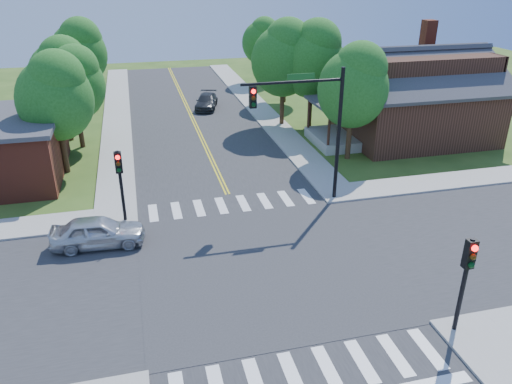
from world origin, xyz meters
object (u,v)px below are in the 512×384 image
object	(u,v)px
signal_mast_ne	(309,116)
signal_pole_se	(467,269)
signal_pole_nw	(120,174)
car_silver	(98,233)
car_dgrey	(207,102)
house_ne	(415,93)

from	to	relation	value
signal_mast_ne	signal_pole_se	distance (m)	11.55
signal_pole_nw	car_silver	size ratio (longest dim) A/B	0.89
signal_mast_ne	car_silver	bearing A→B (deg)	-168.95
signal_mast_ne	signal_pole_se	xyz separation A→B (m)	(1.69, -11.21, -2.19)
signal_mast_ne	car_silver	world-z (taller)	signal_mast_ne
signal_pole_se	car_dgrey	world-z (taller)	signal_pole_se
signal_mast_ne	car_silver	size ratio (longest dim) A/B	1.69
signal_mast_ne	house_ne	size ratio (longest dim) A/B	0.55
signal_pole_nw	car_dgrey	size ratio (longest dim) A/B	0.84
signal_pole_se	house_ne	distance (m)	22.03
signal_pole_nw	signal_mast_ne	bearing A→B (deg)	0.07
house_ne	car_silver	xyz separation A→B (m)	(-21.89, -10.73, -2.61)
house_ne	car_dgrey	size ratio (longest dim) A/B	2.89
signal_pole_se	signal_pole_nw	distance (m)	15.84
signal_pole_nw	signal_pole_se	bearing A→B (deg)	-45.00
signal_pole_se	car_silver	world-z (taller)	signal_pole_se
signal_mast_ne	house_ne	world-z (taller)	signal_mast_ne
signal_pole_nw	car_dgrey	bearing A→B (deg)	70.18
signal_pole_se	car_dgrey	size ratio (longest dim) A/B	0.84
signal_pole_se	car_silver	bearing A→B (deg)	143.62
house_ne	car_silver	world-z (taller)	house_ne
signal_mast_ne	signal_pole_se	bearing A→B (deg)	-81.44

